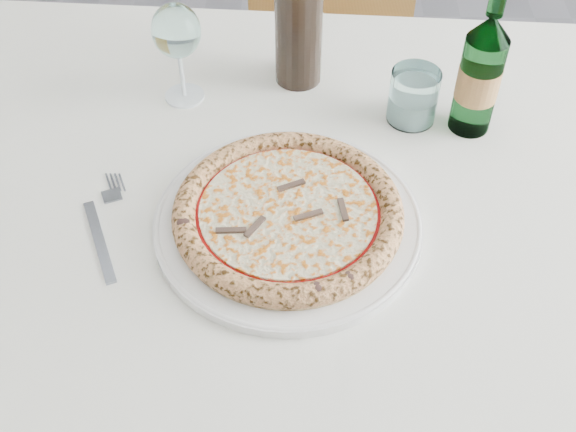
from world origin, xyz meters
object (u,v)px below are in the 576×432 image
plate (288,222)px  wine_glass (176,33)px  pizza (288,213)px  beer_bottle (480,74)px  wine_bottle (299,8)px  dining_table (290,215)px  chair_far (333,21)px  tumbler (413,99)px

plate → wine_glass: bearing=122.3°
pizza → beer_bottle: size_ratio=1.27×
wine_bottle → dining_table: bearing=-91.9°
chair_far → pizza: size_ratio=2.99×
plate → pizza: size_ratio=1.17×
plate → beer_bottle: bearing=38.4°
dining_table → plate: 0.14m
plate → wine_bottle: size_ratio=1.17×
chair_far → beer_bottle: size_ratio=3.79×
wine_glass → plate: bearing=-57.7°
pizza → wine_glass: (-0.18, 0.28, 0.09)m
dining_table → pizza: size_ratio=4.91×
pizza → wine_glass: 0.34m
plate → beer_bottle: size_ratio=1.48×
chair_far → plate: (-0.08, -0.87, 0.23)m
tumbler → beer_bottle: 0.11m
dining_table → wine_glass: bearing=134.6°
pizza → wine_glass: size_ratio=1.85×
dining_table → beer_bottle: (0.28, 0.12, 0.18)m
dining_table → plate: plate is taller
tumbler → wine_bottle: size_ratio=0.28×
dining_table → plate: size_ratio=4.19×
dining_table → beer_bottle: size_ratio=6.22×
plate → wine_bottle: (0.01, 0.33, 0.12)m
dining_table → wine_glass: (-0.18, 0.18, 0.21)m
beer_bottle → wine_glass: bearing=172.4°
chair_far → wine_bottle: size_ratio=2.99×
wine_glass → wine_bottle: 0.19m
wine_glass → pizza: bearing=-57.7°
wine_glass → tumbler: size_ratio=1.96×
pizza → chair_far: bearing=84.4°
wine_glass → tumbler: 0.38m
chair_far → beer_bottle: (0.19, -0.65, 0.32)m
wine_glass → chair_far: bearing=66.1°
beer_bottle → tumbler: bearing=169.4°
dining_table → plate: bearing=-90.0°
pizza → wine_bottle: wine_bottle is taller
dining_table → wine_bottle: wine_bottle is taller
chair_far → wine_glass: size_ratio=5.54×
plate → tumbler: tumbler is taller
chair_far → dining_table: bearing=-96.3°
dining_table → tumbler: 0.26m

